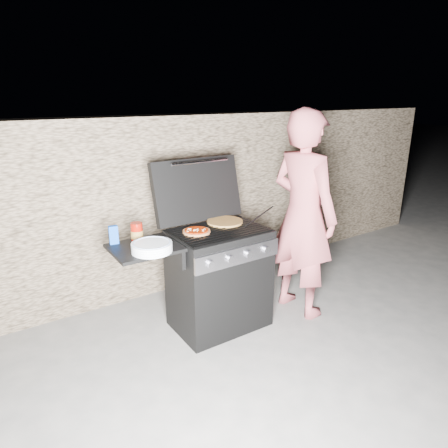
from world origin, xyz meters
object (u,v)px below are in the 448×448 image
pizza_topped (197,231)px  sauce_jar (137,232)px  gas_grill (194,286)px  person (303,215)px

pizza_topped → sauce_jar: 0.49m
gas_grill → person: (1.05, -0.18, 0.49)m
pizza_topped → sauce_jar: size_ratio=1.59×
gas_grill → sauce_jar: bearing=159.6°
pizza_topped → person: size_ratio=0.12×
pizza_topped → sauce_jar: bearing=166.2°
gas_grill → sauce_jar: 0.68m
sauce_jar → person: 1.50m
sauce_jar → person: size_ratio=0.08×
gas_grill → sauce_jar: sauce_jar is taller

